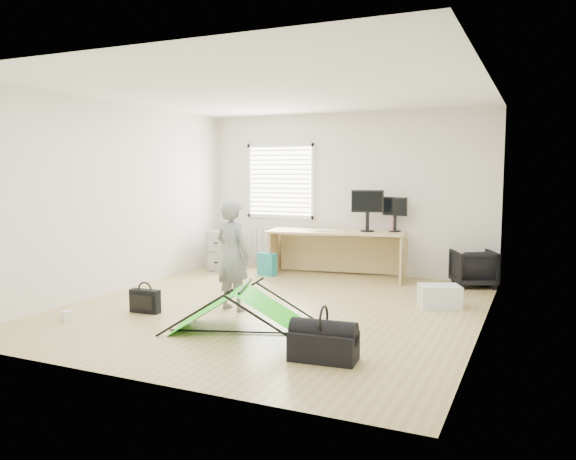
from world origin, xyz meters
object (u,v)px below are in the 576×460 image
at_px(storage_crate, 440,296).
at_px(duffel_bag, 323,346).
at_px(monitor_left, 368,216).
at_px(kite, 245,310).
at_px(thermos, 392,225).
at_px(person, 233,255).
at_px(filing_cabinet, 227,250).
at_px(laptop_bag, 145,301).
at_px(office_chair, 474,268).
at_px(desk, 336,254).
at_px(monitor_right, 395,219).

xyz_separation_m(storage_crate, duffel_bag, (-0.63, -2.52, -0.01)).
bearing_deg(monitor_left, kite, -111.96).
xyz_separation_m(thermos, person, (-1.28, -2.89, -0.18)).
distance_m(filing_cabinet, laptop_bag, 3.08).
relative_size(filing_cabinet, duffel_bag, 1.13).
relative_size(thermos, storage_crate, 0.44).
distance_m(filing_cabinet, storage_crate, 4.05).
xyz_separation_m(office_chair, laptop_bag, (-3.47, -3.32, -0.13)).
xyz_separation_m(desk, duffel_bag, (1.27, -3.90, -0.24)).
bearing_deg(monitor_right, desk, -144.22).
bearing_deg(duffel_bag, office_chair, 72.84).
relative_size(thermos, kite, 0.13).
height_order(filing_cabinet, duffel_bag, filing_cabinet).
relative_size(person, duffel_bag, 2.24).
xyz_separation_m(kite, laptop_bag, (-1.54, 0.26, -0.11)).
xyz_separation_m(monitor_right, laptop_bag, (-2.22, -3.49, -0.82)).
bearing_deg(monitor_left, duffel_bag, -96.50).
xyz_separation_m(kite, duffel_bag, (1.06, -0.46, -0.12)).
relative_size(thermos, duffel_bag, 0.36).
bearing_deg(filing_cabinet, office_chair, 25.68).
bearing_deg(office_chair, monitor_right, -31.53).
bearing_deg(desk, thermos, 10.33).
distance_m(person, duffel_bag, 2.21).
height_order(filing_cabinet, office_chair, filing_cabinet).
height_order(storage_crate, duffel_bag, storage_crate).
height_order(monitor_left, laptop_bag, monitor_left).
relative_size(office_chair, person, 0.44).
relative_size(desk, monitor_right, 5.18).
relative_size(monitor_left, laptop_bag, 1.33).
relative_size(monitor_right, laptop_bag, 1.11).
relative_size(filing_cabinet, storage_crate, 1.38).
height_order(laptop_bag, duffel_bag, laptop_bag).
relative_size(monitor_left, person, 0.37).
distance_m(filing_cabinet, monitor_right, 2.96).
xyz_separation_m(monitor_right, person, (-1.32, -2.91, -0.27)).
bearing_deg(kite, desk, 74.49).
distance_m(monitor_left, laptop_bag, 3.88).
relative_size(desk, monitor_left, 4.32).
distance_m(desk, office_chair, 2.15).
xyz_separation_m(desk, laptop_bag, (-1.33, -3.18, -0.23)).
relative_size(desk, duffel_bag, 3.61).
height_order(person, kite, person).
xyz_separation_m(office_chair, person, (-2.57, -2.74, 0.41)).
distance_m(office_chair, person, 3.78).
xyz_separation_m(office_chair, kite, (-1.93, -3.58, -0.02)).
bearing_deg(filing_cabinet, monitor_right, 30.88).
height_order(desk, laptop_bag, desk).
bearing_deg(storage_crate, office_chair, 80.89).
bearing_deg(thermos, monitor_left, -156.94).
bearing_deg(office_chair, desk, -20.20).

